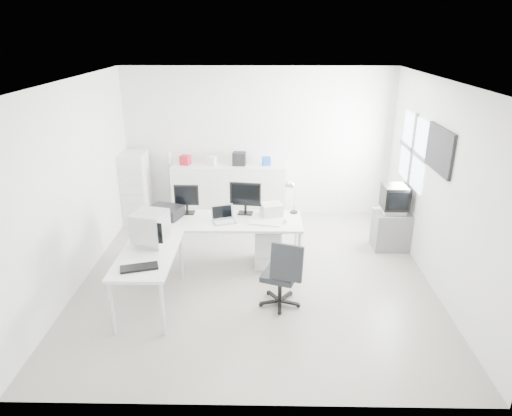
{
  "coord_description": "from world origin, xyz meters",
  "views": [
    {
      "loc": [
        0.11,
        -5.92,
        3.42
      ],
      "look_at": [
        0.0,
        0.2,
        1.0
      ],
      "focal_mm": 32.0,
      "sensor_mm": 36.0,
      "label": 1
    }
  ],
  "objects_px": {
    "drawer_pedestal": "(268,246)",
    "laser_printer": "(271,209)",
    "tv_cabinet": "(391,230)",
    "filing_cabinet": "(136,187)",
    "office_chair": "(280,272)",
    "crt_monitor": "(150,228)",
    "sideboard": "(229,191)",
    "main_desk": "(222,242)",
    "lcd_monitor_small": "(187,199)",
    "lcd_monitor_large": "(245,199)",
    "crt_tv": "(395,199)",
    "laptop": "(224,215)",
    "inkjet_printer": "(166,212)",
    "side_desk": "(150,279)"
  },
  "relations": [
    {
      "from": "laser_printer",
      "to": "sideboard",
      "type": "distance_m",
      "value": 1.87
    },
    {
      "from": "crt_tv",
      "to": "inkjet_printer",
      "type": "bearing_deg",
      "value": -171.45
    },
    {
      "from": "inkjet_printer",
      "to": "lcd_monitor_small",
      "type": "xyz_separation_m",
      "value": [
        0.3,
        0.15,
        0.15
      ]
    },
    {
      "from": "office_chair",
      "to": "filing_cabinet",
      "type": "bearing_deg",
      "value": 152.7
    },
    {
      "from": "main_desk",
      "to": "crt_monitor",
      "type": "height_order",
      "value": "crt_monitor"
    },
    {
      "from": "laser_printer",
      "to": "side_desk",
      "type": "bearing_deg",
      "value": -156.72
    },
    {
      "from": "inkjet_printer",
      "to": "drawer_pedestal",
      "type": "bearing_deg",
      "value": 17.79
    },
    {
      "from": "crt_monitor",
      "to": "crt_tv",
      "type": "xyz_separation_m",
      "value": [
        3.59,
        1.49,
        -0.13
      ]
    },
    {
      "from": "laptop",
      "to": "crt_tv",
      "type": "height_order",
      "value": "crt_tv"
    },
    {
      "from": "drawer_pedestal",
      "to": "filing_cabinet",
      "type": "xyz_separation_m",
      "value": [
        -2.46,
        1.68,
        0.36
      ]
    },
    {
      "from": "lcd_monitor_large",
      "to": "sideboard",
      "type": "relative_size",
      "value": 0.24
    },
    {
      "from": "office_chair",
      "to": "filing_cabinet",
      "type": "relative_size",
      "value": 0.73
    },
    {
      "from": "drawer_pedestal",
      "to": "filing_cabinet",
      "type": "relative_size",
      "value": 0.46
    },
    {
      "from": "lcd_monitor_small",
      "to": "main_desk",
      "type": "bearing_deg",
      "value": -23.71
    },
    {
      "from": "inkjet_printer",
      "to": "crt_tv",
      "type": "distance_m",
      "value": 3.63
    },
    {
      "from": "crt_monitor",
      "to": "sideboard",
      "type": "bearing_deg",
      "value": 86.74
    },
    {
      "from": "lcd_monitor_large",
      "to": "side_desk",
      "type": "bearing_deg",
      "value": -123.2
    },
    {
      "from": "office_chair",
      "to": "main_desk",
      "type": "bearing_deg",
      "value": 148.07
    },
    {
      "from": "office_chair",
      "to": "drawer_pedestal",
      "type": "bearing_deg",
      "value": 117.36
    },
    {
      "from": "main_desk",
      "to": "sideboard",
      "type": "distance_m",
      "value": 1.9
    },
    {
      "from": "laptop",
      "to": "laser_printer",
      "type": "relative_size",
      "value": 1.22
    },
    {
      "from": "side_desk",
      "to": "office_chair",
      "type": "xyz_separation_m",
      "value": [
        1.7,
        0.02,
        0.11
      ]
    },
    {
      "from": "laser_printer",
      "to": "filing_cabinet",
      "type": "distance_m",
      "value": 2.93
    },
    {
      "from": "drawer_pedestal",
      "to": "laser_printer",
      "type": "distance_m",
      "value": 0.57
    },
    {
      "from": "laser_printer",
      "to": "crt_tv",
      "type": "relative_size",
      "value": 0.62
    },
    {
      "from": "sideboard",
      "to": "office_chair",
      "type": "bearing_deg",
      "value": -73.56
    },
    {
      "from": "lcd_monitor_large",
      "to": "crt_tv",
      "type": "xyz_separation_m",
      "value": [
        2.39,
        0.39,
        -0.14
      ]
    },
    {
      "from": "main_desk",
      "to": "lcd_monitor_small",
      "type": "distance_m",
      "value": 0.86
    },
    {
      "from": "side_desk",
      "to": "main_desk",
      "type": "bearing_deg",
      "value": 52.31
    },
    {
      "from": "laptop",
      "to": "drawer_pedestal",
      "type": "bearing_deg",
      "value": -5.5
    },
    {
      "from": "lcd_monitor_large",
      "to": "laser_printer",
      "type": "xyz_separation_m",
      "value": [
        0.4,
        -0.03,
        -0.16
      ]
    },
    {
      "from": "main_desk",
      "to": "office_chair",
      "type": "height_order",
      "value": "office_chair"
    },
    {
      "from": "main_desk",
      "to": "side_desk",
      "type": "bearing_deg",
      "value": -127.69
    },
    {
      "from": "lcd_monitor_small",
      "to": "filing_cabinet",
      "type": "bearing_deg",
      "value": 130.04
    },
    {
      "from": "lcd_monitor_small",
      "to": "inkjet_printer",
      "type": "bearing_deg",
      "value": -152.7
    },
    {
      "from": "laptop",
      "to": "sideboard",
      "type": "relative_size",
      "value": 0.18
    },
    {
      "from": "inkjet_printer",
      "to": "laptop",
      "type": "relative_size",
      "value": 1.24
    },
    {
      "from": "tv_cabinet",
      "to": "filing_cabinet",
      "type": "xyz_separation_m",
      "value": [
        -4.5,
        1.09,
        0.34
      ]
    },
    {
      "from": "drawer_pedestal",
      "to": "office_chair",
      "type": "distance_m",
      "value": 1.15
    },
    {
      "from": "side_desk",
      "to": "laptop",
      "type": "relative_size",
      "value": 3.71
    },
    {
      "from": "crt_tv",
      "to": "filing_cabinet",
      "type": "bearing_deg",
      "value": 166.4
    },
    {
      "from": "laptop",
      "to": "office_chair",
      "type": "distance_m",
      "value": 1.32
    },
    {
      "from": "laser_printer",
      "to": "drawer_pedestal",
      "type": "bearing_deg",
      "value": -122.63
    },
    {
      "from": "lcd_monitor_small",
      "to": "crt_tv",
      "type": "bearing_deg",
      "value": 7.49
    },
    {
      "from": "drawer_pedestal",
      "to": "tv_cabinet",
      "type": "height_order",
      "value": "tv_cabinet"
    },
    {
      "from": "lcd_monitor_large",
      "to": "office_chair",
      "type": "distance_m",
      "value": 1.51
    },
    {
      "from": "drawer_pedestal",
      "to": "crt_tv",
      "type": "height_order",
      "value": "crt_tv"
    },
    {
      "from": "side_desk",
      "to": "crt_tv",
      "type": "xyz_separation_m",
      "value": [
        3.59,
        1.74,
        0.48
      ]
    },
    {
      "from": "main_desk",
      "to": "drawer_pedestal",
      "type": "xyz_separation_m",
      "value": [
        0.7,
        0.05,
        -0.08
      ]
    },
    {
      "from": "main_desk",
      "to": "lcd_monitor_large",
      "type": "height_order",
      "value": "lcd_monitor_large"
    }
  ]
}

